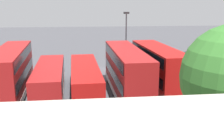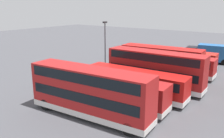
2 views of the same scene
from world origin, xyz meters
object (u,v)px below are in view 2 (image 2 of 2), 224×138
Objects in this scene: bus_single_deck_second at (174,64)px; box_truck_blue at (209,53)px; car_hatchback_silver at (116,53)px; bus_double_decker_seventh at (89,91)px; bus_double_decker_fourth at (155,68)px; lamp_post_tall at (105,44)px; bus_single_deck_near_end at (180,59)px; bus_single_deck_sixth at (115,90)px; bus_single_deck_fifth at (135,82)px; bus_double_decker_third at (161,63)px.

bus_single_deck_second is 1.49× the size of box_truck_blue.
bus_double_decker_seventh is at bearing 30.13° from car_hatchback_silver.
lamp_post_tall reaches higher than bus_double_decker_fourth.
bus_single_deck_sixth is at bearing 0.25° from bus_single_deck_near_end.
bus_single_deck_sixth is 25.59m from box_truck_blue.
bus_single_deck_fifth is at bearing 175.26° from bus_double_decker_seventh.
bus_double_decker_fourth is 2.72× the size of car_hatchback_silver.
bus_double_decker_third is 0.91× the size of bus_double_decker_fourth.
bus_double_decker_fourth is 18.29m from box_truck_blue.
bus_double_decker_seventh is at bearing -1.20° from bus_double_decker_third.
bus_single_deck_sixth is (7.27, -0.83, -0.83)m from bus_double_decker_fourth.
bus_single_deck_second is 10.44m from lamp_post_tall.
bus_single_deck_fifth is at bearing -5.80° from box_truck_blue.
bus_single_deck_second is 0.95× the size of bus_double_decker_seventh.
bus_single_deck_second is 11.51m from box_truck_blue.
bus_double_decker_third is 0.97× the size of bus_single_deck_sixth.
bus_single_deck_fifth is (10.76, -0.18, 0.00)m from bus_single_deck_second.
car_hatchback_silver is (-1.70, -13.66, -0.92)m from bus_single_deck_near_end.
bus_double_decker_third reaches higher than bus_single_deck_near_end.
bus_single_deck_near_end is 0.92× the size of bus_double_decker_fourth.
bus_single_deck_near_end is 1.46× the size of lamp_post_tall.
bus_single_deck_fifth is 21.55m from car_hatchback_silver.
bus_single_deck_fifth is at bearing 40.75° from car_hatchback_silver.
bus_double_decker_fourth is 19.21m from car_hatchback_silver.
bus_double_decker_third reaches higher than box_truck_blue.
bus_double_decker_third is 1.43× the size of lamp_post_tall.
bus_double_decker_fourth is 1.56× the size of box_truck_blue.
bus_single_deck_sixth is (14.14, -0.50, -0.00)m from bus_single_deck_second.
bus_single_deck_second is (3.85, 0.58, 0.00)m from bus_single_deck_near_end.
bus_double_decker_fourth is at bearing -5.44° from box_truck_blue.
car_hatchback_silver is (-16.31, -14.05, -0.92)m from bus_single_deck_fifth.
bus_single_deck_sixth is 1.45× the size of box_truck_blue.
lamp_post_tall is at bearing -76.43° from bus_double_decker_third.
bus_single_deck_near_end is at bearing 179.53° from bus_double_decker_seventh.
bus_single_deck_second is 3.70m from bus_double_decker_third.
bus_single_deck_near_end is 12.52m from lamp_post_tall.
bus_double_decker_third is 8.42m from lamp_post_tall.
bus_double_decker_seventh reaches higher than bus_single_deck_fifth.
box_truck_blue is at bearing 174.26° from bus_single_deck_sixth.
box_truck_blue reaches higher than car_hatchback_silver.
bus_single_deck_near_end is at bearing -175.15° from bus_double_decker_fourth.
lamp_post_tall reaches higher than bus_double_decker_seventh.
bus_single_deck_fifth is at bearing 57.28° from lamp_post_tall.
bus_single_deck_near_end is 3.89m from bus_single_deck_second.
bus_double_decker_seventh is 14.54m from lamp_post_tall.
bus_double_decker_third reaches higher than car_hatchback_silver.
bus_single_deck_fifth is 1.06× the size of bus_single_deck_sixth.
box_truck_blue is (-7.48, 2.64, 0.08)m from bus_single_deck_near_end.
car_hatchback_silver is at bearing -123.50° from bus_double_decker_third.
bus_single_deck_sixth is (10.56, -0.04, -0.83)m from bus_double_decker_third.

